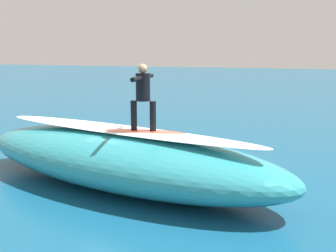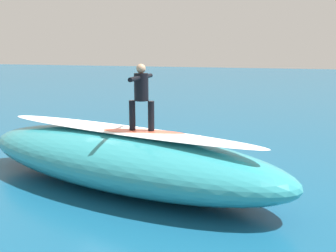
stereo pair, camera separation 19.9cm
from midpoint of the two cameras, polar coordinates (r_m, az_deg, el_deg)
The scene contains 8 objects.
ground_plane at distance 11.60m, azimuth -4.84°, elevation -5.38°, with size 120.00×120.00×0.00m, color #145175.
wave_crest at distance 9.61m, azimuth -6.42°, elevation -4.70°, with size 8.66×2.72×1.36m, color teal.
wave_foam_lip at distance 9.44m, azimuth -6.51°, elevation -0.50°, with size 7.36×0.95×0.08m, color white.
surfboard_riding at distance 9.04m, azimuth -3.18°, elevation -0.91°, with size 2.16×0.56×0.10m, color #E0563D.
surfer_riding at distance 8.89m, azimuth -3.25°, elevation 4.93°, with size 0.60×1.43×1.51m.
surfboard_paddling at distance 13.50m, azimuth 2.98°, elevation -2.77°, with size 2.01×0.50×0.10m, color #33B2D1.
surfer_paddling at distance 13.44m, azimuth 2.47°, elevation -2.06°, with size 1.54×0.85×0.29m.
foam_patch_near at distance 9.41m, azimuth 12.66°, elevation -9.12°, with size 1.08×0.89×0.15m, color white.
Camera 2 is at (-4.60, 10.14, 3.29)m, focal length 42.08 mm.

